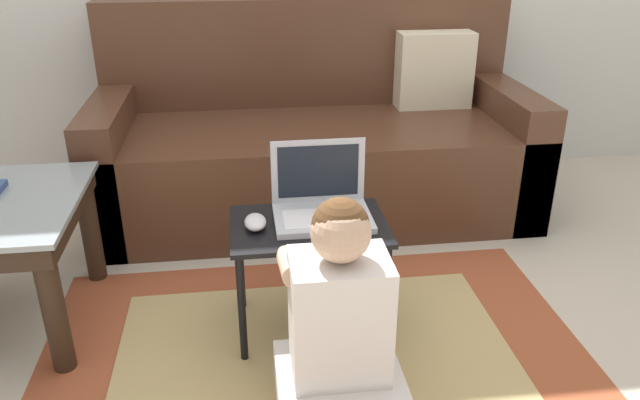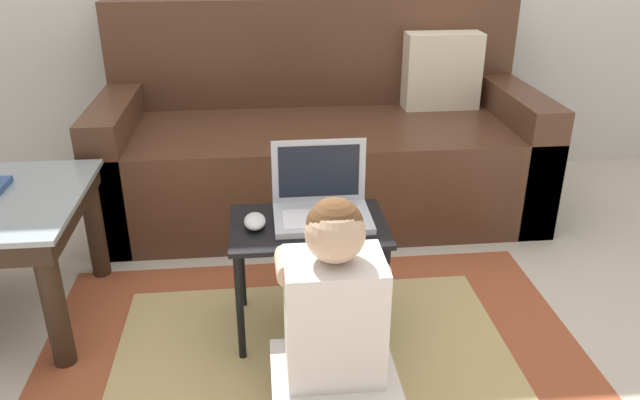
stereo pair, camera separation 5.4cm
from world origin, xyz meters
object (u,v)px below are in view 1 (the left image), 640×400
(laptop_desk, at_px, (309,240))
(laptop, at_px, (322,206))
(couch, at_px, (315,142))
(person_seated, at_px, (339,334))
(computer_mouse, at_px, (255,222))

(laptop_desk, distance_m, laptop, 0.12)
(couch, height_order, person_seated, couch)
(computer_mouse, bearing_deg, couch, 72.62)
(couch, xyz_separation_m, person_seated, (-0.12, -1.44, -0.04))
(laptop_desk, xyz_separation_m, person_seated, (0.03, -0.42, -0.06))
(laptop, xyz_separation_m, person_seated, (-0.02, -0.47, -0.16))
(couch, bearing_deg, person_seated, -94.64)
(laptop, xyz_separation_m, computer_mouse, (-0.22, -0.04, -0.02))
(couch, height_order, laptop_desk, couch)
(laptop_desk, xyz_separation_m, laptop, (0.05, 0.04, 0.10))
(laptop_desk, relative_size, computer_mouse, 4.62)
(couch, distance_m, person_seated, 1.44)
(computer_mouse, bearing_deg, person_seated, -64.47)
(laptop_desk, bearing_deg, laptop, 43.86)
(laptop, relative_size, computer_mouse, 2.87)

